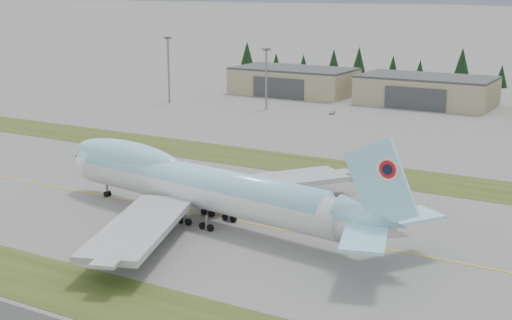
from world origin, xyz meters
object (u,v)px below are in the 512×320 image
Objects in this scene: hangar_left at (293,81)px; hangar_center at (426,91)px; service_vehicle_a at (332,114)px; boeing_747_freighter at (199,185)px.

hangar_center is at bearing 0.00° from hangar_left.
hangar_center is at bearing 44.67° from service_vehicle_a.
hangar_left is (-59.80, 153.23, -1.47)m from boeing_747_freighter.
hangar_left is at bearing 118.91° from boeing_747_freighter.
service_vehicle_a is (-21.84, -35.01, -5.39)m from hangar_center.
boeing_747_freighter reaches higher than hangar_center.
boeing_747_freighter is at bearing -88.21° from hangar_center.
hangar_left is 55.00m from hangar_center.
boeing_747_freighter reaches higher than service_vehicle_a.
hangar_center is (55.00, 0.00, 0.00)m from hangar_left.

